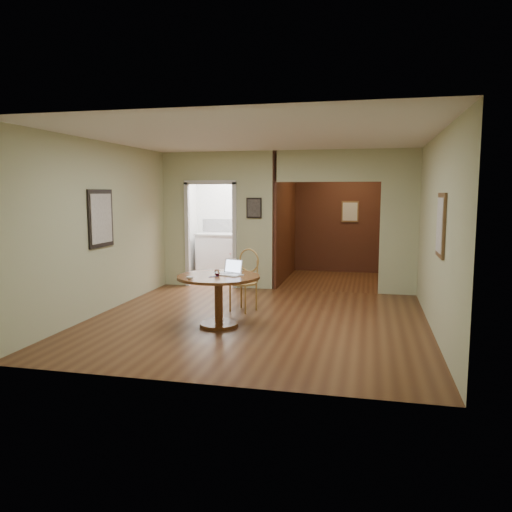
% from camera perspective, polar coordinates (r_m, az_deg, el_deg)
% --- Properties ---
extents(floor, '(5.00, 5.00, 0.00)m').
position_cam_1_polar(floor, '(7.47, -0.05, -7.48)').
color(floor, '#482614').
rests_on(floor, ground).
extents(room_shell, '(5.20, 7.50, 5.00)m').
position_cam_1_polar(room_shell, '(10.37, 1.26, 3.88)').
color(room_shell, white).
rests_on(room_shell, ground).
extents(dining_table, '(1.18, 1.18, 0.73)m').
position_cam_1_polar(dining_table, '(7.12, -4.30, -3.75)').
color(dining_table, brown).
rests_on(dining_table, ground).
extents(chair, '(0.55, 0.55, 1.00)m').
position_cam_1_polar(chair, '(8.05, -1.21, -2.35)').
color(chair, '#A67E3A').
rests_on(chair, ground).
extents(open_laptop, '(0.36, 0.36, 0.21)m').
position_cam_1_polar(open_laptop, '(7.13, -2.75, -1.67)').
color(open_laptop, white).
rests_on(open_laptop, dining_table).
extents(closed_laptop, '(0.33, 0.26, 0.02)m').
position_cam_1_polar(closed_laptop, '(7.19, -3.32, -1.99)').
color(closed_laptop, '#B4B4B9').
rests_on(closed_laptop, dining_table).
extents(mouse, '(0.11, 0.07, 0.04)m').
position_cam_1_polar(mouse, '(6.83, -7.57, -2.45)').
color(mouse, white).
rests_on(mouse, dining_table).
extents(wine_glass, '(0.08, 0.08, 0.09)m').
position_cam_1_polar(wine_glass, '(7.06, -4.47, -1.89)').
color(wine_glass, white).
rests_on(wine_glass, dining_table).
extents(pen, '(0.11, 0.09, 0.01)m').
position_cam_1_polar(pen, '(6.97, -4.89, -2.36)').
color(pen, '#0C1056').
rests_on(pen, dining_table).
extents(kitchen_cabinet, '(2.06, 0.60, 0.94)m').
position_cam_1_polar(kitchen_cabinet, '(11.72, -1.88, 0.27)').
color(kitchen_cabinet, silver).
rests_on(kitchen_cabinet, ground).
extents(grocery_bag, '(0.37, 0.33, 0.34)m').
position_cam_1_polar(grocery_bag, '(11.48, 1.97, 3.32)').
color(grocery_bag, beige).
rests_on(grocery_bag, kitchen_cabinet).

